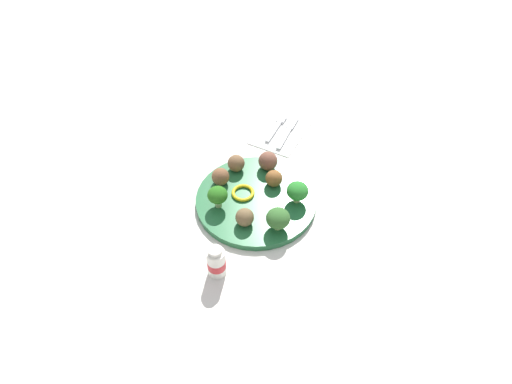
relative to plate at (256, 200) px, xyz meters
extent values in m
plane|color=silver|center=(0.00, 0.00, -0.01)|extent=(4.00, 4.00, 0.00)
cylinder|color=#236638|center=(0.00, 0.00, 0.00)|extent=(0.28, 0.28, 0.02)
cylinder|color=#98BC71|center=(-0.05, 0.07, 0.02)|extent=(0.02, 0.02, 0.02)
ellipsoid|color=#286A1B|center=(-0.05, 0.07, 0.04)|extent=(0.05, 0.05, 0.04)
cylinder|color=#ABCC72|center=(0.03, -0.09, 0.02)|extent=(0.02, 0.02, 0.01)
ellipsoid|color=#2A802B|center=(0.03, -0.09, 0.04)|extent=(0.05, 0.05, 0.04)
cylinder|color=#A5CA7A|center=(-0.06, -0.08, 0.01)|extent=(0.02, 0.02, 0.01)
ellipsoid|color=#34652C|center=(-0.06, -0.08, 0.04)|extent=(0.05, 0.05, 0.04)
sphere|color=brown|center=(0.10, 0.01, 0.03)|extent=(0.05, 0.05, 0.05)
sphere|color=brown|center=(0.06, -0.02, 0.03)|extent=(0.04, 0.04, 0.04)
sphere|color=brown|center=(0.01, 0.10, 0.03)|extent=(0.04, 0.04, 0.04)
sphere|color=brown|center=(0.07, 0.08, 0.03)|extent=(0.04, 0.04, 0.04)
sphere|color=brown|center=(-0.08, -0.01, 0.03)|extent=(0.04, 0.04, 0.04)
torus|color=yellow|center=(0.00, 0.03, 0.01)|extent=(0.07, 0.07, 0.01)
cube|color=white|center=(0.26, 0.03, -0.01)|extent=(0.18, 0.13, 0.01)
cube|color=silver|center=(0.25, 0.05, 0.00)|extent=(0.09, 0.01, 0.01)
cube|color=silver|center=(0.31, 0.05, 0.00)|extent=(0.03, 0.02, 0.01)
cube|color=silver|center=(0.24, 0.02, 0.00)|extent=(0.09, 0.01, 0.01)
cube|color=silver|center=(0.31, 0.02, 0.00)|extent=(0.06, 0.02, 0.01)
cylinder|color=white|center=(-0.21, 0.00, 0.03)|extent=(0.04, 0.04, 0.07)
cylinder|color=red|center=(-0.21, 0.00, 0.02)|extent=(0.04, 0.04, 0.02)
cylinder|color=silver|center=(-0.21, 0.00, 0.07)|extent=(0.03, 0.03, 0.01)
camera|label=1|loc=(-0.65, -0.27, 0.78)|focal=31.72mm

